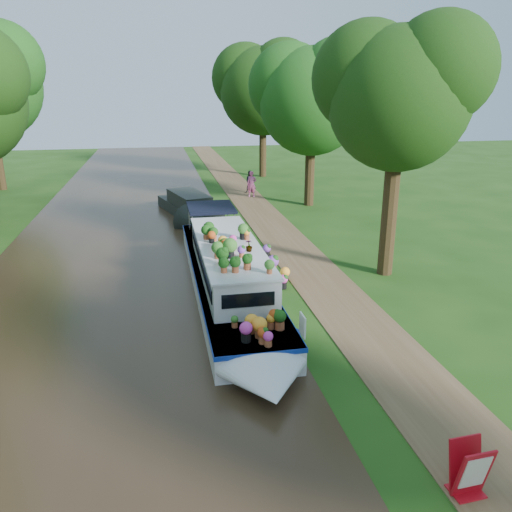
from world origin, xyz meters
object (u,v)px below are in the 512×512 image
at_px(pedestrian_pink, 252,184).
at_px(second_boat, 189,207).
at_px(sandwich_board, 469,472).
at_px(pedestrian_dark, 251,182).
at_px(plant_boat, 229,274).

bearing_deg(pedestrian_pink, second_boat, -120.51).
bearing_deg(pedestrian_pink, sandwich_board, -78.31).
relative_size(sandwich_board, pedestrian_pink, 0.59).
bearing_deg(pedestrian_dark, sandwich_board, -84.72).
relative_size(plant_boat, sandwich_board, 13.95).
distance_m(second_boat, sandwich_board, 21.25).
relative_size(plant_boat, pedestrian_pink, 8.25).
xyz_separation_m(plant_boat, sandwich_board, (2.70, -9.21, -0.38)).
bearing_deg(second_boat, plant_boat, -103.05).
bearing_deg(sandwich_board, second_boat, 95.35).
distance_m(second_boat, pedestrian_dark, 7.24).
distance_m(plant_boat, pedestrian_pink, 16.59).
xyz_separation_m(second_boat, pedestrian_dark, (4.49, 5.67, 0.25)).
bearing_deg(pedestrian_dark, plant_boat, -94.83).
relative_size(pedestrian_pink, pedestrian_dark, 1.11).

